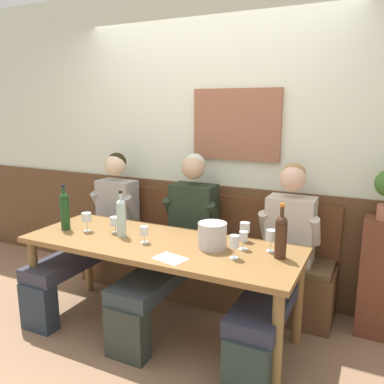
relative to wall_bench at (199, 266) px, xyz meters
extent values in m
cube|color=#8E694D|center=(0.00, -0.83, -0.29)|extent=(6.80, 6.80, 0.02)
cube|color=silver|center=(0.00, 0.26, 1.12)|extent=(6.80, 0.08, 2.80)
cube|color=#915841|center=(0.26, 0.20, 1.29)|extent=(0.79, 0.04, 0.62)
cube|color=brown|center=(0.00, 0.21, 0.23)|extent=(6.80, 0.03, 1.02)
cube|color=brown|center=(0.00, -0.02, -0.06)|extent=(2.40, 0.42, 0.44)
cube|color=brown|center=(0.00, -0.02, 0.18)|extent=(2.35, 0.39, 0.05)
cube|color=brown|center=(0.00, 0.17, 0.43)|extent=(2.40, 0.04, 0.45)
cube|color=brown|center=(0.00, -0.69, 0.44)|extent=(2.10, 0.78, 0.04)
cylinder|color=brown|center=(-0.98, -1.01, 0.07)|extent=(0.07, 0.07, 0.70)
cylinder|color=olive|center=(0.98, -1.01, 0.07)|extent=(0.07, 0.07, 0.70)
cylinder|color=olive|center=(-0.98, -0.37, 0.07)|extent=(0.07, 0.07, 0.70)
cylinder|color=brown|center=(0.98, -0.37, 0.07)|extent=(0.07, 0.07, 0.70)
cube|color=#25303C|center=(-0.88, -1.08, -0.09)|extent=(0.28, 0.14, 0.38)
cube|color=#333341|center=(-0.88, -0.59, 0.15)|extent=(0.31, 1.07, 0.11)
cube|color=#9E9896|center=(-0.88, -0.02, 0.47)|extent=(0.37, 0.22, 0.53)
sphere|color=beige|center=(-0.88, -0.03, 0.89)|extent=(0.20, 0.20, 0.20)
sphere|color=black|center=(-0.88, 0.00, 0.92)|extent=(0.19, 0.19, 0.19)
cylinder|color=#9E9896|center=(-1.08, -0.06, 0.50)|extent=(0.08, 0.20, 0.27)
cylinder|color=#9E9896|center=(-0.68, -0.06, 0.50)|extent=(0.08, 0.20, 0.27)
cube|color=#2D342E|center=(-0.04, -1.08, -0.09)|extent=(0.30, 0.14, 0.38)
cube|color=#2D373B|center=(-0.04, -0.59, 0.15)|extent=(0.34, 1.07, 0.11)
cube|color=#212D20|center=(-0.04, -0.02, 0.49)|extent=(0.40, 0.23, 0.56)
sphere|color=tan|center=(-0.04, -0.03, 0.93)|extent=(0.21, 0.21, 0.21)
sphere|color=beige|center=(-0.04, 0.00, 0.95)|extent=(0.19, 0.19, 0.19)
cylinder|color=#212D20|center=(-0.25, -0.06, 0.52)|extent=(0.08, 0.20, 0.27)
cylinder|color=#212D20|center=(0.17, -0.06, 0.52)|extent=(0.08, 0.20, 0.27)
cube|color=#253330|center=(0.82, -1.08, -0.09)|extent=(0.28, 0.14, 0.38)
cube|color=#272A3B|center=(0.82, -0.60, 0.15)|extent=(0.31, 1.06, 0.11)
cube|color=#BDB0A1|center=(0.82, -0.02, 0.48)|extent=(0.37, 0.24, 0.53)
sphere|color=#DDAC90|center=(0.82, -0.03, 0.90)|extent=(0.21, 0.21, 0.21)
sphere|color=#9C734A|center=(0.82, 0.00, 0.92)|extent=(0.19, 0.19, 0.19)
cylinder|color=#BDB0A1|center=(0.63, -0.06, 0.50)|extent=(0.08, 0.20, 0.27)
cylinder|color=#BDB0A1|center=(1.02, -0.06, 0.50)|extent=(0.08, 0.20, 0.27)
cylinder|color=#BDB4B6|center=(0.40, -0.63, 0.55)|extent=(0.21, 0.21, 0.19)
cylinder|color=#1B3F1B|center=(-0.85, -0.76, 0.59)|extent=(0.07, 0.07, 0.26)
sphere|color=#1B3F1B|center=(-0.85, -0.76, 0.73)|extent=(0.07, 0.07, 0.07)
cylinder|color=#1B3F1B|center=(-0.85, -0.76, 0.77)|extent=(0.03, 0.03, 0.07)
cylinder|color=black|center=(-0.85, -0.76, 0.82)|extent=(0.03, 0.03, 0.02)
cylinder|color=#3E2416|center=(0.88, -0.61, 0.58)|extent=(0.08, 0.08, 0.24)
sphere|color=#3E2416|center=(0.88, -0.61, 0.71)|extent=(0.08, 0.08, 0.08)
cylinder|color=#3E2416|center=(0.88, -0.61, 0.76)|extent=(0.03, 0.03, 0.09)
cylinder|color=orange|center=(0.88, -0.61, 0.82)|extent=(0.03, 0.03, 0.02)
cylinder|color=#AAC8C4|center=(-0.34, -0.70, 0.58)|extent=(0.07, 0.07, 0.24)
sphere|color=#AAC8C4|center=(-0.34, -0.70, 0.71)|extent=(0.07, 0.07, 0.07)
cylinder|color=#AAC8C4|center=(-0.34, -0.70, 0.76)|extent=(0.03, 0.03, 0.08)
cylinder|color=black|center=(-0.34, -0.70, 0.81)|extent=(0.03, 0.03, 0.02)
cylinder|color=silver|center=(-0.43, -0.65, 0.46)|extent=(0.06, 0.06, 0.00)
cylinder|color=silver|center=(-0.43, -0.65, 0.49)|extent=(0.01, 0.01, 0.06)
cylinder|color=silver|center=(-0.43, -0.65, 0.55)|extent=(0.08, 0.08, 0.07)
cylinder|color=silver|center=(0.61, -0.75, 0.46)|extent=(0.06, 0.06, 0.00)
cylinder|color=silver|center=(0.61, -0.75, 0.50)|extent=(0.01, 0.01, 0.07)
cylinder|color=silver|center=(0.61, -0.75, 0.58)|extent=(0.06, 0.06, 0.08)
cylinder|color=#E8DA89|center=(0.61, -0.75, 0.55)|extent=(0.06, 0.06, 0.03)
cylinder|color=silver|center=(-0.09, -0.75, 0.46)|extent=(0.06, 0.06, 0.00)
cylinder|color=silver|center=(-0.09, -0.75, 0.49)|extent=(0.01, 0.01, 0.06)
cylinder|color=silver|center=(-0.09, -0.75, 0.55)|extent=(0.06, 0.06, 0.07)
cylinder|color=silver|center=(0.56, -0.39, 0.46)|extent=(0.06, 0.06, 0.00)
cylinder|color=silver|center=(0.56, -0.39, 0.49)|extent=(0.01, 0.01, 0.07)
cylinder|color=silver|center=(0.56, -0.39, 0.56)|extent=(0.07, 0.07, 0.08)
cylinder|color=#F3E57E|center=(0.56, -0.39, 0.54)|extent=(0.07, 0.07, 0.03)
cylinder|color=silver|center=(0.80, -0.52, 0.46)|extent=(0.06, 0.06, 0.00)
cylinder|color=silver|center=(0.80, -0.52, 0.50)|extent=(0.01, 0.01, 0.08)
cylinder|color=silver|center=(0.80, -0.52, 0.58)|extent=(0.07, 0.07, 0.07)
cylinder|color=silver|center=(0.61, -0.56, 0.46)|extent=(0.07, 0.07, 0.00)
cylinder|color=silver|center=(0.61, -0.56, 0.49)|extent=(0.01, 0.01, 0.06)
cylinder|color=silver|center=(0.61, -0.56, 0.56)|extent=(0.06, 0.06, 0.06)
cylinder|color=silver|center=(-0.66, -0.72, 0.46)|extent=(0.06, 0.06, 0.00)
cylinder|color=silver|center=(-0.66, -0.72, 0.50)|extent=(0.01, 0.01, 0.08)
cylinder|color=silver|center=(-0.66, -0.72, 0.58)|extent=(0.08, 0.08, 0.07)
cube|color=white|center=(0.23, -0.94, 0.46)|extent=(0.24, 0.19, 0.00)
cube|color=brown|center=(1.50, 0.03, 0.17)|extent=(0.28, 0.28, 0.91)
camera|label=1|loc=(1.44, -3.09, 1.45)|focal=36.81mm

